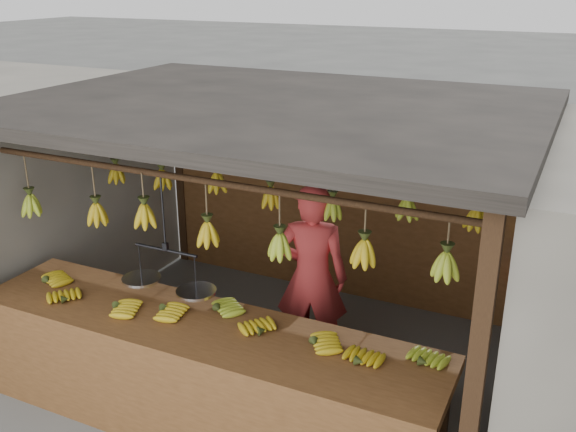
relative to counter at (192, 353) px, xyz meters
The scene contains 7 objects.
ground 1.43m from the counter, 87.34° to the left, with size 80.00×80.00×0.00m, color #5B5B57.
stall 2.00m from the counter, 87.90° to the left, with size 4.30×3.30×2.40m.
counter is the anchor object (origin of this frame).
hanging_bananas 1.53m from the counter, 86.94° to the left, with size 3.65×2.23×0.40m.
balance_scale 0.60m from the counter, 146.56° to the left, with size 0.81×0.30×0.91m.
vendor 1.33m from the counter, 71.33° to the left, with size 0.64×0.42×1.75m, color #BF3333.
bag_bundles 3.28m from the counter, 52.28° to the left, with size 0.08×0.26×1.17m.
Camera 1 is at (2.35, -4.63, 3.35)m, focal length 40.00 mm.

